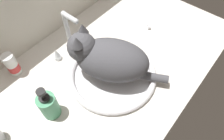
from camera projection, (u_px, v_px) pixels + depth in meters
The scene contains 7 objects.
countertop at pixel (113, 65), 88.78cm from camera, with size 119.13×69.31×3.00cm, color silver.
sink_basin at pixel (112, 74), 82.63cm from camera, with size 36.80×36.80×2.67cm.
faucet at pixel (70, 36), 85.87cm from camera, with size 19.80×10.00×20.77cm.
cat at pixel (106, 58), 74.77cm from camera, with size 28.35×37.21×20.50cm.
pill_bottle at pixel (12, 65), 80.61cm from camera, with size 4.82×4.82×10.61cm.
soap_pump_bottle at pixel (49, 105), 69.28cm from camera, with size 6.51×6.51×15.91cm.
toothbrush at pixel (146, 18), 104.04cm from camera, with size 13.25×13.04×1.70cm.
Camera 1 is at (-41.30, -33.94, 72.42)cm, focal length 31.89 mm.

